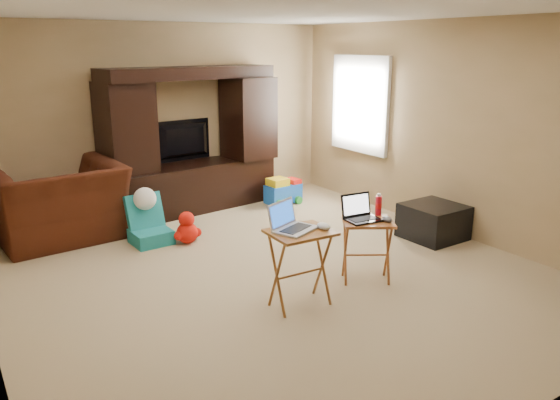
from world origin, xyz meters
TOP-DOWN VIEW (x-y plane):
  - floor at (0.00, 0.00)m, footprint 5.50×5.50m
  - ceiling at (0.00, 0.00)m, footprint 5.50×5.50m
  - wall_back at (0.00, 2.75)m, footprint 5.00×0.00m
  - wall_front at (0.00, -2.75)m, footprint 5.00×0.00m
  - wall_right at (2.50, 0.00)m, footprint 0.00×5.50m
  - window_pane at (2.48, 1.55)m, footprint 0.00×1.20m
  - window_frame at (2.46, 1.55)m, footprint 0.06×1.14m
  - entertainment_center at (0.27, 2.42)m, footprint 2.42×0.86m
  - television at (0.27, 2.63)m, footprint 0.99×0.24m
  - recliner at (-1.55, 2.12)m, footprint 1.47×1.31m
  - child_rocker at (-0.71, 1.43)m, footprint 0.45×0.50m
  - plush_toy at (-0.36, 1.22)m, footprint 0.34×0.29m
  - push_toy at (1.47, 1.99)m, footprint 0.55×0.42m
  - ottoman at (2.16, -0.19)m, footprint 0.64×0.64m
  - tray_table_left at (-0.16, -0.77)m, footprint 0.54×0.44m
  - tray_table_right at (0.67, -0.69)m, footprint 0.60×0.57m
  - laptop_left at (-0.19, -0.74)m, footprint 0.44×0.41m
  - laptop_right at (0.63, -0.67)m, footprint 0.34×0.30m
  - mouse_left at (0.03, -0.84)m, footprint 0.10×0.15m
  - mouse_right at (0.80, -0.81)m, footprint 0.11×0.14m
  - water_bottle at (0.87, -0.61)m, footprint 0.06×0.06m

SIDE VIEW (x-z plane):
  - floor at x=0.00m, z-range 0.00..0.00m
  - plush_toy at x=-0.36m, z-range 0.00..0.38m
  - push_toy at x=1.47m, z-range 0.00..0.39m
  - ottoman at x=2.16m, z-range 0.00..0.40m
  - child_rocker at x=-0.71m, z-range 0.00..0.56m
  - tray_table_right at x=0.67m, z-range 0.00..0.61m
  - tray_table_left at x=-0.16m, z-range 0.00..0.69m
  - recliner at x=-1.55m, z-range 0.00..0.89m
  - mouse_right at x=0.80m, z-range 0.61..0.66m
  - water_bottle at x=0.87m, z-range 0.61..0.80m
  - mouse_left at x=0.03m, z-range 0.69..0.75m
  - laptop_right at x=0.63m, z-range 0.61..0.85m
  - laptop_left at x=-0.19m, z-range 0.69..0.93m
  - television at x=0.27m, z-range 0.64..1.21m
  - entertainment_center at x=0.27m, z-range 0.00..1.93m
  - wall_back at x=0.00m, z-range -1.25..3.75m
  - wall_front at x=0.00m, z-range -1.25..3.75m
  - wall_right at x=2.50m, z-range -1.50..4.00m
  - window_pane at x=2.48m, z-range 0.80..2.00m
  - window_frame at x=2.46m, z-range 0.73..2.07m
  - ceiling at x=0.00m, z-range 2.50..2.50m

